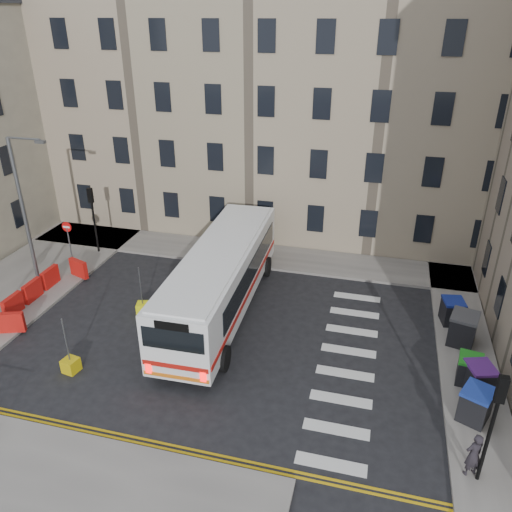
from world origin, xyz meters
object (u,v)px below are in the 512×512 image
at_px(streetlamp, 24,212).
at_px(pedestrian, 473,455).
at_px(bus, 221,277).
at_px(bollard_chevron, 71,365).
at_px(wheelie_bin_a, 476,404).
at_px(wheelie_bin_e, 452,311).
at_px(wheelie_bin_d, 463,329).
at_px(wheelie_bin_b, 479,379).
at_px(bollard_yellow, 143,308).
at_px(wheelie_bin_c, 469,370).

height_order(streetlamp, pedestrian, streetlamp).
distance_m(bus, bollard_chevron, 7.83).
distance_m(wheelie_bin_a, wheelie_bin_e, 6.46).
xyz_separation_m(bus, wheelie_bin_a, (11.26, -4.85, -1.16)).
bearing_deg(streetlamp, wheelie_bin_d, 0.34).
bearing_deg(wheelie_bin_d, wheelie_bin_b, -70.57).
xyz_separation_m(wheelie_bin_a, bollard_yellow, (-14.97, 3.58, -0.50)).
bearing_deg(wheelie_bin_a, wheelie_bin_c, 114.17).
height_order(wheelie_bin_d, bollard_yellow, wheelie_bin_d).
relative_size(bus, pedestrian, 7.56).
bearing_deg(bollard_yellow, wheelie_bin_e, 11.03).
relative_size(wheelie_bin_c, wheelie_bin_d, 0.76).
xyz_separation_m(wheelie_bin_c, wheelie_bin_e, (-0.28, 4.36, 0.02)).
bearing_deg(bus, wheelie_bin_e, 6.71).
relative_size(streetlamp, bus, 0.65).
bearing_deg(wheelie_bin_e, bollard_chevron, -163.88).
relative_size(bus, wheelie_bin_e, 10.11).
bearing_deg(wheelie_bin_d, bus, -165.26).
relative_size(streetlamp, pedestrian, 4.91).
relative_size(wheelie_bin_c, bollard_yellow, 1.97).
bearing_deg(wheelie_bin_b, bus, 146.14).
xyz_separation_m(bus, wheelie_bin_c, (11.28, -2.75, -1.22)).
height_order(wheelie_bin_a, wheelie_bin_d, wheelie_bin_d).
bearing_deg(wheelie_bin_e, bus, 178.22).
height_order(wheelie_bin_b, wheelie_bin_e, wheelie_bin_b).
relative_size(wheelie_bin_b, wheelie_bin_e, 1.09).
relative_size(bus, wheelie_bin_b, 9.26).
xyz_separation_m(streetlamp, bollard_yellow, (6.81, -1.13, -4.04)).
relative_size(bus, bollard_chevron, 20.89).
bearing_deg(wheelie_bin_e, wheelie_bin_b, -93.48).
distance_m(bus, pedestrian, 13.22).
height_order(bus, wheelie_bin_b, bus).
bearing_deg(wheelie_bin_c, wheelie_bin_d, 99.06).
bearing_deg(bus, pedestrian, -36.24).
height_order(wheelie_bin_c, wheelie_bin_d, wheelie_bin_d).
distance_m(bus, wheelie_bin_e, 11.18).
bearing_deg(wheelie_bin_c, wheelie_bin_b, -52.19).
relative_size(wheelie_bin_e, bollard_chevron, 2.07).
height_order(bus, wheelie_bin_c, bus).
distance_m(bus, bollard_yellow, 4.25).
distance_m(wheelie_bin_d, bollard_chevron, 17.06).
relative_size(wheelie_bin_a, wheelie_bin_e, 1.19).
bearing_deg(bollard_yellow, wheelie_bin_b, -7.52).
bearing_deg(bollard_yellow, wheelie_bin_c, -5.67).
bearing_deg(bollard_yellow, bus, 18.79).
bearing_deg(bollard_yellow, streetlamp, 170.60).
distance_m(wheelie_bin_a, wheelie_bin_c, 2.10).
height_order(wheelie_bin_e, bollard_chevron, wheelie_bin_e).
relative_size(wheelie_bin_a, wheelie_bin_d, 0.95).
xyz_separation_m(wheelie_bin_d, bollard_yellow, (-15.01, -1.26, -0.58)).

